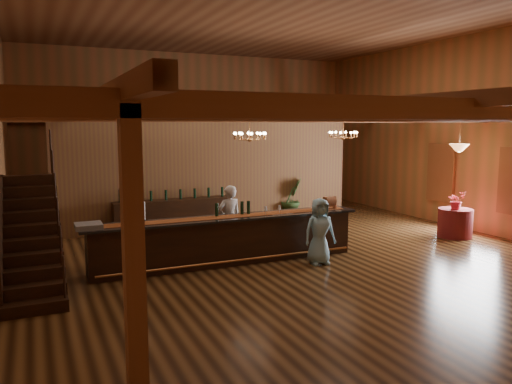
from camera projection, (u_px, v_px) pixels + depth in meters
name	position (u px, v px, depth m)	size (l,w,h in m)	color
floor	(282.00, 250.00, 12.00)	(14.00, 14.00, 0.00)	brown
ceiling	(283.00, 13.00, 11.26)	(14.00, 14.00, 0.00)	brown
wall_back	(193.00, 132.00, 17.96)	(12.00, 0.10, 5.50)	#AA6338
wall_right	(471.00, 134.00, 14.08)	(0.10, 14.00, 5.50)	#AA6338
beam_grid	(273.00, 115.00, 12.03)	(11.90, 13.90, 0.39)	brown
support_posts	(292.00, 187.00, 11.34)	(9.20, 10.20, 3.20)	brown
partition_wall	(213.00, 174.00, 14.75)	(9.00, 0.18, 3.10)	brown
window_right_back	(441.00, 173.00, 15.12)	(0.12, 1.05, 1.75)	white
staircase	(32.00, 237.00, 8.98)	(1.00, 2.80, 2.00)	black
backroom_boxes	(199.00, 199.00, 16.78)	(4.10, 0.60, 1.10)	black
tasting_bar	(227.00, 240.00, 10.83)	(6.13, 0.82, 1.03)	black
beverage_dispenser	(139.00, 209.00, 10.01)	(0.26, 0.26, 0.60)	silver
glass_rack_tray	(89.00, 226.00, 9.56)	(0.50, 0.50, 0.10)	gray
raffle_drum	(330.00, 202.00, 11.73)	(0.34, 0.24, 0.30)	#9F5A35
bar_bottle_0	(217.00, 210.00, 10.77)	(0.07, 0.07, 0.30)	black
bar_bottle_1	(242.00, 208.00, 11.01)	(0.07, 0.07, 0.30)	black
bar_bottle_2	(249.00, 208.00, 11.07)	(0.07, 0.07, 0.30)	black
backbar_shelf	(174.00, 216.00, 13.95)	(3.30, 0.52, 0.93)	black
round_table	(455.00, 223.00, 13.36)	(0.89, 0.89, 0.77)	maroon
chandelier_left	(250.00, 136.00, 12.23)	(0.80, 0.80, 0.62)	#BB753D
chandelier_right	(343.00, 134.00, 14.14)	(0.80, 0.80, 0.63)	#BB753D
pendant_lamp	(459.00, 148.00, 13.09)	(0.52, 0.52, 0.90)	#BB753D
bartender	(229.00, 219.00, 11.66)	(0.58, 0.38, 1.60)	silver
staff_second	(126.00, 226.00, 10.61)	(0.83, 0.65, 1.72)	black
guest	(320.00, 231.00, 10.74)	(0.70, 0.46, 1.44)	#87C1D8
floor_plant	(292.00, 199.00, 15.72)	(0.74, 0.60, 1.34)	#2D4E22
table_flowers	(456.00, 200.00, 13.16)	(0.45, 0.39, 0.50)	red
table_vase	(457.00, 204.00, 13.26)	(0.14, 0.14, 0.28)	#BB753D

